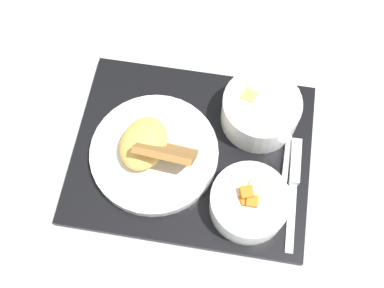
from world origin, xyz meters
The scene contains 7 objects.
ground_plane centered at (0.00, 0.00, 0.00)m, with size 4.00×4.00×0.00m, color silver.
serving_tray centered at (0.00, 0.00, 0.01)m, with size 0.41×0.33×0.01m.
bowl_salad centered at (-0.11, 0.07, 0.04)m, with size 0.12×0.12×0.06m.
bowl_soup centered at (-0.10, -0.08, 0.05)m, with size 0.13×0.13×0.06m.
plate_main centered at (0.06, 0.02, 0.03)m, with size 0.21×0.21×0.08m.
knife centered at (-0.17, 0.00, 0.02)m, with size 0.03×0.19×0.02m.
spoon centered at (-0.16, 0.02, 0.02)m, with size 0.03×0.14×0.01m.
Camera 1 is at (-0.07, 0.30, 0.74)m, focal length 45.00 mm.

